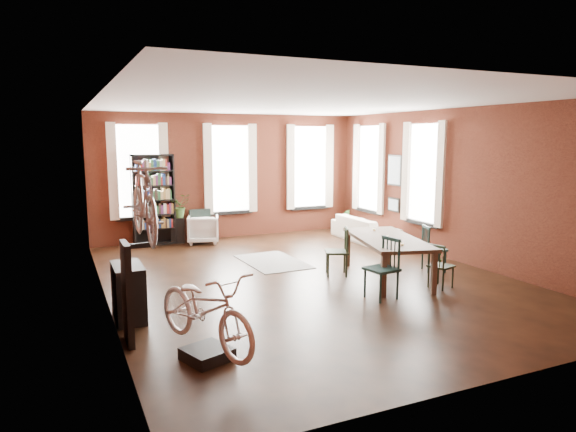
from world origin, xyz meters
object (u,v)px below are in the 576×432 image
cream_sofa (365,225)px  bookshelf (154,200)px  dining_chair_b (337,252)px  plant_stand (178,230)px  dining_chair_c (441,266)px  dining_table (387,258)px  console_table (129,292)px  dining_chair_a (382,269)px  bike_trainer (207,354)px  bicycle_floor (205,273)px  dining_chair_d (434,248)px  white_armchair (203,228)px

cream_sofa → bookshelf: bearing=71.0°
dining_chair_b → bookshelf: bearing=-124.4°
plant_stand → dining_chair_c: bearing=-60.3°
dining_chair_c → bookshelf: bookshelf is taller
cream_sofa → plant_stand: 4.71m
dining_table → cream_sofa: size_ratio=1.10×
console_table → bookshelf: bearing=76.2°
dining_chair_a → console_table: (-3.85, 0.67, -0.09)m
console_table → plant_stand: bearing=70.5°
console_table → plant_stand: console_table is taller
dining_table → console_table: console_table is taller
bike_trainer → dining_chair_c: bearing=14.9°
plant_stand → cream_sofa: bearing=-21.2°
bookshelf → dining_chair_c: bearing=-56.3°
dining_chair_a → bicycle_floor: bicycle_floor is taller
bookshelf → dining_table: bearing=-55.9°
dining_chair_b → console_table: (-3.91, -0.88, -0.05)m
bike_trainer → console_table: size_ratio=0.61×
dining_chair_c → dining_chair_d: bearing=-49.8°
bike_trainer → plant_stand: 7.10m
cream_sofa → plant_stand: size_ratio=3.30×
dining_table → dining_chair_a: bearing=-114.0°
bookshelf → dining_chair_d: bearing=-46.9°
dining_table → bike_trainer: size_ratio=4.65×
white_armchair → console_table: bearing=80.6°
dining_table → plant_stand: (-2.77, 4.93, -0.07)m
dining_chair_d → bicycle_floor: (-5.16, -2.15, 0.60)m
dining_table → dining_chair_c: (0.53, -0.87, -0.00)m
dining_table → dining_chair_b: (-0.71, 0.61, 0.06)m
dining_chair_c → console_table: (-5.14, 0.59, 0.01)m
dining_chair_d → console_table: dining_chair_d is taller
dining_chair_a → white_armchair: bearing=-173.7°
white_armchair → dining_chair_d: bearing=143.5°
white_armchair → bicycle_floor: 6.95m
dining_chair_a → cream_sofa: size_ratio=0.47×
dining_chair_d → white_armchair: size_ratio=1.17×
dining_chair_d → dining_chair_b: bearing=93.7°
bookshelf → plant_stand: bearing=0.0°
dining_chair_d → console_table: size_ratio=1.12×
dining_chair_c → bike_trainer: dining_chair_c is taller
cream_sofa → bicycle_floor: (-5.59, -5.28, 0.64)m
dining_chair_b → bookshelf: (-2.63, 4.32, 0.65)m
plant_stand → dining_chair_a: bearing=-71.1°
dining_table → dining_chair_b: size_ratio=2.51×
bookshelf → dining_chair_a: bearing=-66.4°
dining_chair_b → bookshelf: size_ratio=0.41×
dining_table → dining_chair_a: dining_chair_a is taller
bookshelf → console_table: (-1.28, -5.20, -0.70)m
plant_stand → bicycle_floor: size_ratio=0.35×
white_armchair → plant_stand: white_armchair is taller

